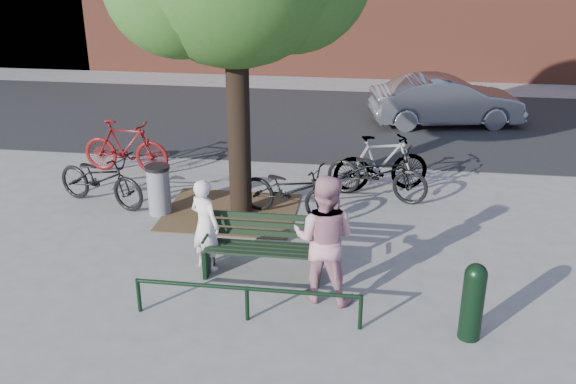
# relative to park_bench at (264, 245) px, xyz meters

# --- Properties ---
(ground) EXTENTS (90.00, 90.00, 0.00)m
(ground) POSITION_rel_park_bench_xyz_m (0.00, -0.08, -0.48)
(ground) COLOR gray
(ground) RESTS_ON ground
(dirt_pit) EXTENTS (2.40, 2.00, 0.02)m
(dirt_pit) POSITION_rel_park_bench_xyz_m (-1.00, 2.12, -0.47)
(dirt_pit) COLOR brown
(dirt_pit) RESTS_ON ground
(road) EXTENTS (40.00, 7.00, 0.01)m
(road) POSITION_rel_park_bench_xyz_m (0.00, 8.42, -0.47)
(road) COLOR black
(road) RESTS_ON ground
(park_bench) EXTENTS (1.74, 0.54, 0.97)m
(park_bench) POSITION_rel_park_bench_xyz_m (0.00, 0.00, 0.00)
(park_bench) COLOR black
(park_bench) RESTS_ON ground
(guard_railing) EXTENTS (3.06, 0.06, 0.51)m
(guard_railing) POSITION_rel_park_bench_xyz_m (0.00, -1.28, -0.08)
(guard_railing) COLOR black
(guard_railing) RESTS_ON ground
(person_left) EXTENTS (0.64, 0.57, 1.46)m
(person_left) POSITION_rel_park_bench_xyz_m (-0.90, 0.05, 0.25)
(person_left) COLOR silver
(person_left) RESTS_ON ground
(person_right) EXTENTS (1.01, 0.85, 1.86)m
(person_right) POSITION_rel_park_bench_xyz_m (0.95, -0.57, 0.45)
(person_right) COLOR #BA808B
(person_right) RESTS_ON ground
(bollard) EXTENTS (0.28, 0.28, 1.06)m
(bollard) POSITION_rel_park_bench_xyz_m (2.89, -1.27, 0.09)
(bollard) COLOR black
(bollard) RESTS_ON ground
(litter_bin) EXTENTS (0.45, 0.45, 0.92)m
(litter_bin) POSITION_rel_park_bench_xyz_m (-2.28, 1.92, -0.01)
(litter_bin) COLOR gray
(litter_bin) RESTS_ON ground
(bicycle_a) EXTENTS (2.10, 1.31, 1.04)m
(bicycle_a) POSITION_rel_park_bench_xyz_m (-3.49, 2.17, 0.04)
(bicycle_a) COLOR black
(bicycle_a) RESTS_ON ground
(bicycle_b) EXTENTS (1.95, 0.69, 1.15)m
(bicycle_b) POSITION_rel_park_bench_xyz_m (-3.67, 3.89, 0.10)
(bicycle_b) COLOR #5C0D0D
(bicycle_b) RESTS_ON ground
(bicycle_c) EXTENTS (2.05, 1.22, 1.02)m
(bicycle_c) POSITION_rel_park_bench_xyz_m (0.10, 2.12, 0.03)
(bicycle_c) COLOR black
(bicycle_c) RESTS_ON ground
(bicycle_d) EXTENTS (1.99, 1.06, 1.15)m
(bicycle_d) POSITION_rel_park_bench_xyz_m (1.72, 3.60, 0.10)
(bicycle_d) COLOR gray
(bicycle_d) RESTS_ON ground
(bicycle_e) EXTENTS (2.14, 1.27, 1.06)m
(bicycle_e) POSITION_rel_park_bench_xyz_m (1.64, 3.20, 0.05)
(bicycle_e) COLOR black
(bicycle_e) RESTS_ON ground
(parked_car) EXTENTS (4.13, 2.12, 1.30)m
(parked_car) POSITION_rel_park_bench_xyz_m (3.39, 8.53, 0.17)
(parked_car) COLOR gray
(parked_car) RESTS_ON ground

